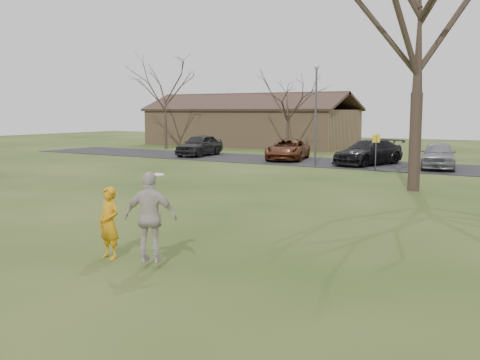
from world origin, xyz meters
name	(u,v)px	position (x,y,z in m)	size (l,w,h in m)	color
ground	(146,265)	(0.00, 0.00, 0.00)	(120.00, 120.00, 0.00)	#1E380F
parking_strip	(424,168)	(0.00, 25.00, 0.02)	(62.00, 6.50, 0.04)	black
player_defender	(109,223)	(-1.10, -0.02, 0.84)	(0.62, 0.40, 1.69)	orange
car_0	(200,145)	(-16.56, 24.90, 0.85)	(1.90, 4.73, 1.61)	black
car_2	(288,149)	(-9.31, 25.27, 0.76)	(2.40, 5.21, 1.45)	#562714
car_3	(368,152)	(-3.44, 24.90, 0.82)	(2.19, 5.39, 1.57)	black
car_4	(438,155)	(0.86, 24.80, 0.84)	(1.90, 4.72, 1.61)	gray
catching_play	(151,217)	(0.29, -0.16, 1.15)	(1.27, 0.91, 2.00)	#BCADA9
building	(249,126)	(-20.00, 38.00, 1.93)	(20.60, 8.50, 5.14)	#8C6D4C
lamp_post	(316,102)	(-6.00, 22.50, 3.97)	(0.34, 0.34, 6.27)	#47474C
sign_yellow	(376,145)	(-2.00, 22.00, 1.45)	(0.35, 0.35, 2.08)	#47474C
big_tree	(420,25)	(2.00, 15.00, 7.00)	(9.00, 9.00, 14.00)	#352821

